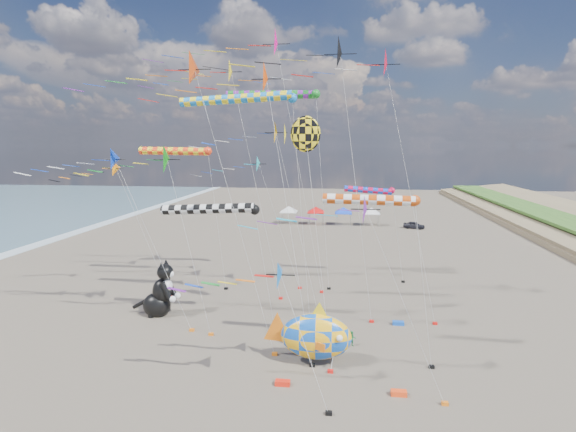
% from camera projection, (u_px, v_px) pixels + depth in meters
% --- Properties ---
extents(ground, '(260.00, 260.00, 0.00)m').
position_uv_depth(ground, '(256.00, 422.00, 23.41)').
color(ground, brown).
rests_on(ground, ground).
extents(delta_kite_0, '(13.25, 2.46, 20.47)m').
position_uv_depth(delta_kite_0, '(189.00, 71.00, 28.63)').
color(delta_kite_0, '#CD4210').
rests_on(delta_kite_0, ground).
extents(delta_kite_1, '(9.53, 2.33, 14.49)m').
position_uv_depth(delta_kite_1, '(165.00, 163.00, 32.48)').
color(delta_kite_1, '#0D8113').
rests_on(delta_kite_1, ground).
extents(delta_kite_2, '(11.50, 2.21, 21.93)m').
position_uv_depth(delta_kite_2, '(232.00, 74.00, 39.54)').
color(delta_kite_2, yellow).
rests_on(delta_kite_2, ground).
extents(delta_kite_3, '(16.34, 2.81, 24.93)m').
position_uv_depth(delta_kite_3, '(267.00, 47.00, 41.08)').
color(delta_kite_3, '#FC0B86').
rests_on(delta_kite_3, ground).
extents(delta_kite_4, '(14.99, 2.81, 22.81)m').
position_uv_depth(delta_kite_4, '(328.00, 54.00, 33.84)').
color(delta_kite_4, black).
rests_on(delta_kite_4, ground).
extents(delta_kite_5, '(14.14, 2.41, 21.71)m').
position_uv_depth(delta_kite_5, '(376.00, 66.00, 33.72)').
color(delta_kite_5, red).
rests_on(delta_kite_5, ground).
extents(delta_kite_6, '(8.21, 1.78, 8.29)m').
position_uv_depth(delta_kite_6, '(271.00, 286.00, 23.33)').
color(delta_kite_6, '#1362B6').
rests_on(delta_kite_6, ground).
extents(delta_kite_7, '(10.00, 1.65, 13.12)m').
position_uv_depth(delta_kite_7, '(113.00, 172.00, 41.50)').
color(delta_kite_7, orange).
rests_on(delta_kite_7, ground).
extents(delta_kite_8, '(10.36, 1.73, 11.85)m').
position_uv_depth(delta_kite_8, '(359.00, 215.00, 23.92)').
color(delta_kite_8, '#741F99').
rests_on(delta_kite_8, ground).
extents(delta_kite_9, '(10.34, 2.05, 19.39)m').
position_uv_depth(delta_kite_9, '(254.00, 83.00, 26.96)').
color(delta_kite_9, '#E14409').
rests_on(delta_kite_9, ground).
extents(delta_kite_10, '(12.48, 1.86, 14.24)m').
position_uv_depth(delta_kite_10, '(109.00, 164.00, 33.65)').
color(delta_kite_10, '#0E38C8').
rests_on(delta_kite_10, ground).
extents(delta_kite_11, '(10.76, 1.72, 13.44)m').
position_uv_depth(delta_kite_11, '(245.00, 167.00, 44.06)').
color(delta_kite_11, '#1FADBB').
rests_on(delta_kite_11, ground).
extents(delta_kite_12, '(10.34, 2.04, 16.40)m').
position_uv_depth(delta_kite_12, '(267.00, 136.00, 36.62)').
color(delta_kite_12, '#FFAC05').
rests_on(delta_kite_12, ground).
extents(windsock_0, '(10.24, 0.85, 19.51)m').
position_uv_depth(windsock_0, '(276.00, 95.00, 42.78)').
color(windsock_0, '#167B22').
rests_on(windsock_0, ground).
extents(windsock_1, '(9.12, 0.79, 9.84)m').
position_uv_depth(windsock_1, '(213.00, 209.00, 34.58)').
color(windsock_1, black).
rests_on(windsock_1, ground).
extents(windsock_2, '(10.55, 0.77, 18.23)m').
position_uv_depth(windsock_2, '(241.00, 100.00, 34.63)').
color(windsock_2, blue).
rests_on(windsock_2, ground).
extents(windsock_3, '(6.52, 0.66, 10.06)m').
position_uv_depth(windsock_3, '(371.00, 191.00, 46.28)').
color(windsock_3, '#C00D3A').
rests_on(windsock_3, ground).
extents(windsock_4, '(7.34, 0.68, 11.27)m').
position_uv_depth(windsock_4, '(374.00, 201.00, 27.89)').
color(windsock_4, '#BF440D').
rests_on(windsock_4, ground).
extents(windsock_5, '(8.50, 0.81, 14.15)m').
position_uv_depth(windsock_5, '(178.00, 152.00, 43.49)').
color(windsock_5, '#FF3915').
rests_on(windsock_5, ground).
extents(angelfish_kite, '(3.74, 3.02, 16.43)m').
position_uv_depth(angelfish_kite, '(303.00, 136.00, 32.85)').
color(angelfish_kite, yellow).
rests_on(angelfish_kite, ground).
extents(cat_inflatable, '(3.71, 2.07, 4.84)m').
position_uv_depth(cat_inflatable, '(159.00, 288.00, 37.77)').
color(cat_inflatable, black).
rests_on(cat_inflatable, ground).
extents(fish_inflatable, '(6.26, 2.66, 4.32)m').
position_uv_depth(fish_inflatable, '(315.00, 336.00, 29.29)').
color(fish_inflatable, blue).
rests_on(fish_inflatable, ground).
extents(person_adult, '(0.67, 0.54, 1.59)m').
position_uv_depth(person_adult, '(289.00, 334.00, 32.49)').
color(person_adult, gray).
rests_on(person_adult, ground).
extents(child_green, '(0.63, 0.54, 1.13)m').
position_uv_depth(child_green, '(352.00, 339.00, 32.17)').
color(child_green, '#1C773E').
rests_on(child_green, ground).
extents(child_blue, '(0.65, 0.44, 1.02)m').
position_uv_depth(child_blue, '(295.00, 335.00, 32.85)').
color(child_blue, '#2B589B').
rests_on(child_blue, ground).
extents(kite_bag_0, '(0.90, 0.44, 0.30)m').
position_uv_depth(kite_bag_0, '(398.00, 323.00, 36.08)').
color(kite_bag_0, blue).
rests_on(kite_bag_0, ground).
extents(kite_bag_1, '(0.90, 0.44, 0.30)m').
position_uv_depth(kite_bag_1, '(283.00, 383.00, 26.97)').
color(kite_bag_1, red).
rests_on(kite_bag_1, ground).
extents(kite_bag_2, '(0.90, 0.44, 0.30)m').
position_uv_depth(kite_bag_2, '(399.00, 393.00, 25.87)').
color(kite_bag_2, '#FF4415').
rests_on(kite_bag_2, ground).
extents(kite_bag_3, '(0.90, 0.44, 0.30)m').
position_uv_depth(kite_bag_3, '(308.00, 319.00, 36.91)').
color(kite_bag_3, black).
rests_on(kite_bag_3, ground).
extents(tent_row, '(19.20, 4.20, 3.80)m').
position_uv_depth(tent_row, '(330.00, 208.00, 81.52)').
color(tent_row, silver).
rests_on(tent_row, ground).
extents(parked_car, '(3.92, 2.66, 1.24)m').
position_uv_depth(parked_car, '(414.00, 225.00, 78.06)').
color(parked_car, '#26262D').
rests_on(parked_car, ground).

